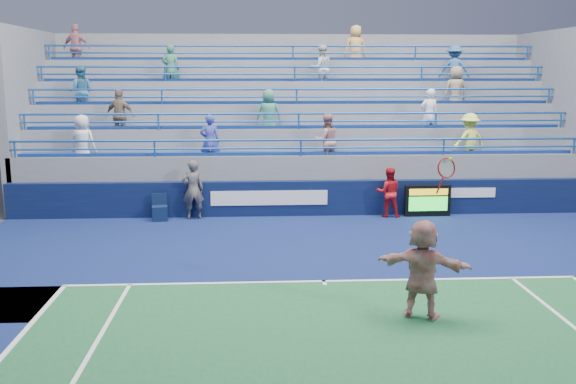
{
  "coord_description": "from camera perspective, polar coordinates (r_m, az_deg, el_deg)",
  "views": [
    {
      "loc": [
        -1.48,
        -13.04,
        4.41
      ],
      "look_at": [
        -0.63,
        2.5,
        1.5
      ],
      "focal_mm": 40.0,
      "sensor_mm": 36.0,
      "label": 1
    }
  ],
  "objects": [
    {
      "name": "line_judge",
      "position": [
        19.62,
        -8.45,
        0.2
      ],
      "size": [
        0.75,
        0.58,
        1.82
      ],
      "primitive_type": "imported",
      "rotation": [
        0.0,
        0.0,
        3.38
      ],
      "color": "#15173B",
      "rests_on": "ground"
    },
    {
      "name": "sponsor_wall",
      "position": [
        19.97,
        1.19,
        -0.55
      ],
      "size": [
        18.0,
        0.32,
        1.1
      ],
      "color": "#0A1238",
      "rests_on": "ground"
    },
    {
      "name": "ground",
      "position": [
        13.84,
        3.2,
        -8.0
      ],
      "size": [
        120.0,
        120.0,
        0.0
      ],
      "primitive_type": "plane",
      "color": "#333538"
    },
    {
      "name": "ball_girl",
      "position": [
        19.96,
        8.93,
        -0.03
      ],
      "size": [
        0.81,
        0.67,
        1.55
      ],
      "primitive_type": "imported",
      "rotation": [
        0.0,
        0.0,
        3.03
      ],
      "color": "red",
      "rests_on": "ground"
    },
    {
      "name": "tennis_player",
      "position": [
        11.87,
        11.88,
        -6.7
      ],
      "size": [
        1.78,
        1.18,
        2.96
      ],
      "color": "silver",
      "rests_on": "ground"
    },
    {
      "name": "serve_speed_board",
      "position": [
        20.3,
        12.3,
        -0.77
      ],
      "size": [
        1.43,
        0.19,
        0.99
      ],
      "color": "black",
      "rests_on": "ground"
    },
    {
      "name": "bleacher_stand",
      "position": [
        23.53,
        0.5,
        3.6
      ],
      "size": [
        18.0,
        5.61,
        6.13
      ],
      "color": "slate",
      "rests_on": "ground"
    },
    {
      "name": "judge_chair",
      "position": [
        19.71,
        -11.32,
        -1.77
      ],
      "size": [
        0.52,
        0.52,
        0.81
      ],
      "color": "#0C1939",
      "rests_on": "ground"
    }
  ]
}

